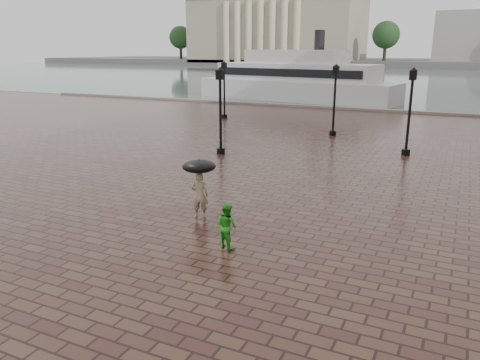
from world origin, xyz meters
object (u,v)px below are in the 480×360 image
(child_pedestrian, at_px, (227,226))
(ferry_near, at_px, (296,80))
(street_lamps, at_px, (339,100))
(adult_pedestrian, at_px, (200,195))

(child_pedestrian, xyz_separation_m, ferry_near, (-11.36, 38.62, 1.55))
(street_lamps, xyz_separation_m, child_pedestrian, (1.53, -18.44, -1.68))
(street_lamps, xyz_separation_m, ferry_near, (-9.83, 20.18, -0.12))
(child_pedestrian, height_order, ferry_near, ferry_near)
(child_pedestrian, bearing_deg, ferry_near, -51.55)
(street_lamps, relative_size, ferry_near, 0.94)
(child_pedestrian, relative_size, ferry_near, 0.06)
(street_lamps, relative_size, adult_pedestrian, 13.85)
(street_lamps, relative_size, child_pedestrian, 16.55)
(adult_pedestrian, xyz_separation_m, child_pedestrian, (1.94, -1.82, -0.13))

